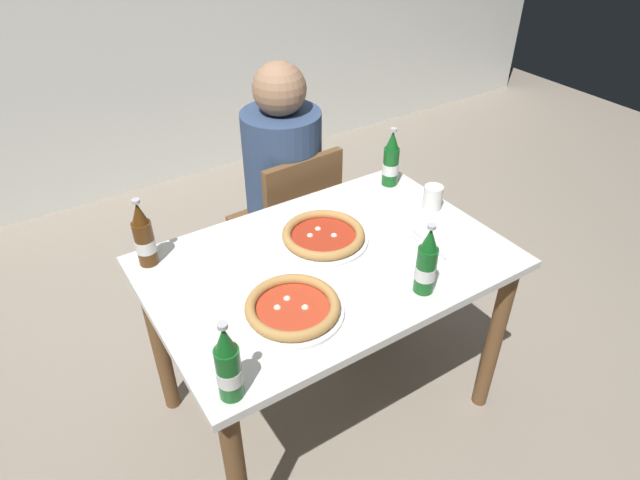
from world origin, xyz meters
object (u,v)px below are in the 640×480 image
at_px(chair_behind_table, 291,223).
at_px(beer_bottle_right, 144,237).
at_px(diner_seated, 284,199).
at_px(pizza_marinara_far, 323,236).
at_px(beer_bottle_center, 228,366).
at_px(beer_bottle_extra, 426,264).
at_px(dining_table_main, 328,285).
at_px(napkin_with_cutlery, 425,247).
at_px(beer_bottle_left, 391,161).
at_px(pizza_margherita_near, 293,308).
at_px(paper_cup, 433,197).

relative_size(chair_behind_table, beer_bottle_right, 3.44).
distance_m(diner_seated, pizza_marinara_far, 0.61).
bearing_deg(diner_seated, beer_bottle_center, -125.72).
distance_m(beer_bottle_center, beer_bottle_extra, 0.68).
xyz_separation_m(dining_table_main, diner_seated, (0.20, 0.66, -0.05)).
height_order(dining_table_main, diner_seated, diner_seated).
xyz_separation_m(beer_bottle_right, beer_bottle_extra, (0.68, -0.60, 0.00)).
distance_m(pizza_marinara_far, napkin_with_cutlery, 0.36).
xyz_separation_m(dining_table_main, beer_bottle_center, (-0.52, -0.34, 0.22)).
bearing_deg(beer_bottle_left, diner_seated, 128.77).
xyz_separation_m(dining_table_main, chair_behind_table, (0.20, 0.61, -0.15)).
distance_m(chair_behind_table, beer_bottle_right, 0.86).
bearing_deg(diner_seated, pizza_margherita_near, -117.83).
xyz_separation_m(pizza_marinara_far, beer_bottle_center, (-0.56, -0.44, 0.08)).
bearing_deg(dining_table_main, beer_bottle_extra, -60.83).
relative_size(pizza_marinara_far, beer_bottle_left, 1.28).
relative_size(beer_bottle_right, paper_cup, 2.60).
relative_size(dining_table_main, pizza_margherita_near, 3.88).
bearing_deg(pizza_margherita_near, pizza_marinara_far, 43.15).
xyz_separation_m(beer_bottle_left, napkin_with_cutlery, (-0.18, -0.42, -0.10)).
distance_m(pizza_marinara_far, beer_bottle_center, 0.72).
relative_size(pizza_marinara_far, beer_bottle_extra, 1.28).
bearing_deg(pizza_margherita_near, beer_bottle_left, 31.86).
height_order(pizza_marinara_far, beer_bottle_left, beer_bottle_left).
bearing_deg(pizza_marinara_far, paper_cup, -5.50).
height_order(dining_table_main, napkin_with_cutlery, napkin_with_cutlery).
distance_m(pizza_marinara_far, paper_cup, 0.47).
bearing_deg(beer_bottle_center, chair_behind_table, 52.73).
bearing_deg(beer_bottle_right, beer_bottle_center, -90.28).
relative_size(dining_table_main, beer_bottle_extra, 4.86).
relative_size(diner_seated, beer_bottle_center, 4.89).
relative_size(diner_seated, beer_bottle_right, 4.89).
bearing_deg(pizza_marinara_far, beer_bottle_extra, -73.27).
height_order(chair_behind_table, diner_seated, diner_seated).
height_order(napkin_with_cutlery, paper_cup, paper_cup).
xyz_separation_m(chair_behind_table, diner_seated, (-0.00, 0.05, 0.10)).
bearing_deg(beer_bottle_right, dining_table_main, -31.14).
bearing_deg(beer_bottle_left, beer_bottle_extra, -119.60).
height_order(diner_seated, napkin_with_cutlery, diner_seated).
height_order(pizza_margherita_near, napkin_with_cutlery, pizza_margherita_near).
bearing_deg(beer_bottle_center, diner_seated, 54.28).
xyz_separation_m(beer_bottle_left, beer_bottle_center, (-1.01, -0.63, 0.00)).
xyz_separation_m(pizza_marinara_far, paper_cup, (0.47, -0.05, 0.03)).
bearing_deg(beer_bottle_right, chair_behind_table, 22.62).
bearing_deg(pizza_margherita_near, diner_seated, 62.17).
bearing_deg(dining_table_main, beer_bottle_center, -146.87).
distance_m(dining_table_main, chair_behind_table, 0.66).
distance_m(pizza_marinara_far, beer_bottle_extra, 0.42).
bearing_deg(dining_table_main, beer_bottle_right, 148.86).
bearing_deg(beer_bottle_center, beer_bottle_left, 31.80).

